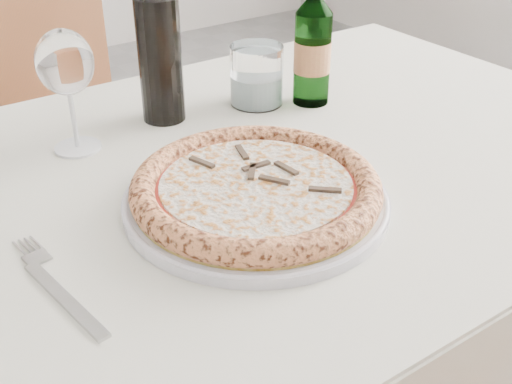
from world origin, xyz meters
TOP-DOWN VIEW (x-y plane):
  - dining_table at (0.08, 0.20)m, footprint 1.37×0.82m
  - chair_far at (0.11, 1.04)m, footprint 0.44×0.44m
  - plate at (0.08, 0.10)m, footprint 0.33×0.33m
  - pizza at (0.08, 0.10)m, footprint 0.31×0.31m
  - fork at (-0.18, 0.09)m, footprint 0.03×0.22m
  - wine_glass at (-0.04, 0.38)m, footprint 0.08×0.08m
  - tumbler at (0.27, 0.37)m, footprint 0.09×0.09m
  - beer_bottle at (0.35, 0.32)m, footprint 0.06×0.06m
  - wine_bottle at (0.11, 0.40)m, footprint 0.07×0.07m

SIDE VIEW (x-z plane):
  - chair_far at x=0.11m, z-range 0.07..1.00m
  - dining_table at x=0.08m, z-range 0.28..1.04m
  - fork at x=-0.18m, z-range 0.76..0.76m
  - plate at x=0.08m, z-range 0.76..0.77m
  - pizza at x=0.08m, z-range 0.77..0.80m
  - tumbler at x=0.27m, z-range 0.75..0.85m
  - beer_bottle at x=0.35m, z-range 0.73..0.97m
  - wine_bottle at x=0.11m, z-range 0.74..1.01m
  - wine_glass at x=-0.04m, z-range 0.79..0.97m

